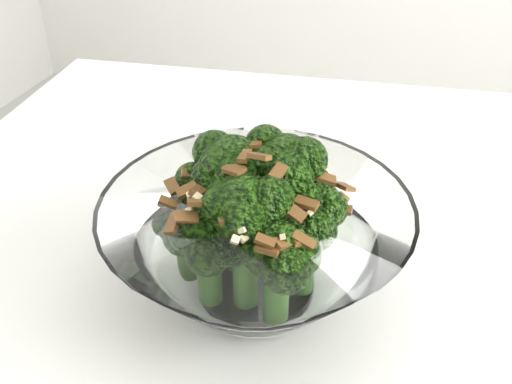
% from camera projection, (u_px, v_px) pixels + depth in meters
% --- Properties ---
extents(table, '(1.27, 0.91, 0.75)m').
position_uv_depth(table, '(463.00, 312.00, 0.57)').
color(table, white).
rests_on(table, ground).
extents(broccoli_dish, '(0.25, 0.25, 0.15)m').
position_uv_depth(broccoli_dish, '(255.00, 238.00, 0.47)').
color(broccoli_dish, white).
rests_on(broccoli_dish, table).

